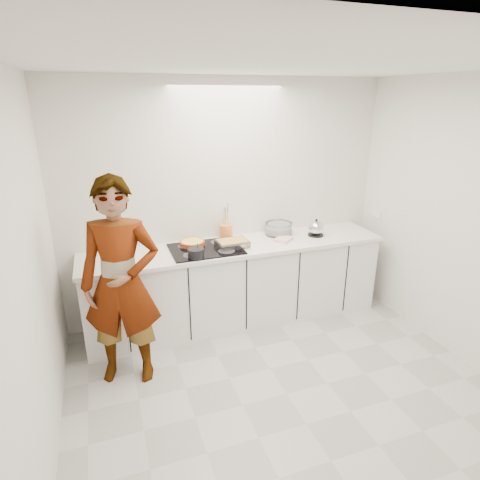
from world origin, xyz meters
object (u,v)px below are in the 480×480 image
object	(u,v)px
hob	(206,249)
cook	(121,284)
utensil_crock	(226,232)
saucepan	(196,253)
tart_dish	(192,243)
mixing_bowl	(279,229)
baking_dish	(232,243)
kettle	(316,229)

from	to	relation	value
hob	cook	xyz separation A→B (m)	(-0.88, -0.54, -0.00)
utensil_crock	saucepan	bearing A→B (deg)	-135.64
tart_dish	hob	bearing A→B (deg)	-54.14
hob	tart_dish	distance (m)	0.18
saucepan	mixing_bowl	xyz separation A→B (m)	(1.06, 0.39, 0.01)
mixing_bowl	cook	distance (m)	1.93
mixing_bowl	cook	bearing A→B (deg)	-157.81
tart_dish	mixing_bowl	xyz separation A→B (m)	(1.01, 0.04, 0.03)
hob	cook	bearing A→B (deg)	-148.24
tart_dish	mixing_bowl	size ratio (longest dim) A/B	0.83
tart_dish	cook	bearing A→B (deg)	-138.16
baking_dish	cook	xyz separation A→B (m)	(-1.16, -0.52, -0.04)
hob	baking_dish	size ratio (longest dim) A/B	2.16
mixing_bowl	cook	world-z (taller)	cook
mixing_bowl	utensil_crock	distance (m)	0.61
hob	baking_dish	xyz separation A→B (m)	(0.28, -0.02, 0.04)
kettle	utensil_crock	bearing A→B (deg)	166.89
baking_dish	mixing_bowl	xyz separation A→B (m)	(0.63, 0.21, 0.02)
saucepan	kettle	size ratio (longest dim) A/B	0.97
hob	utensil_crock	size ratio (longest dim) A/B	4.33
hob	mixing_bowl	distance (m)	0.93
kettle	cook	world-z (taller)	cook
utensil_crock	cook	xyz separation A→B (m)	(-1.18, -0.78, -0.08)
hob	saucepan	xyz separation A→B (m)	(-0.15, -0.20, 0.05)
utensil_crock	kettle	bearing A→B (deg)	-13.11
saucepan	hob	bearing A→B (deg)	53.29
saucepan	utensil_crock	xyz separation A→B (m)	(0.45, 0.44, 0.02)
baking_dish	utensil_crock	bearing A→B (deg)	86.00
saucepan	cook	bearing A→B (deg)	-154.80
tart_dish	kettle	size ratio (longest dim) A/B	1.31
baking_dish	saucepan	bearing A→B (deg)	-157.62
kettle	utensil_crock	world-z (taller)	kettle
cook	mixing_bowl	bearing A→B (deg)	37.76
saucepan	kettle	bearing A→B (deg)	8.26
baking_dish	kettle	bearing A→B (deg)	1.78
saucepan	baking_dish	distance (m)	0.46
tart_dish	kettle	bearing A→B (deg)	-5.76
tart_dish	saucepan	xyz separation A→B (m)	(-0.04, -0.35, 0.02)
hob	utensil_crock	xyz separation A→B (m)	(0.30, 0.24, 0.08)
mixing_bowl	baking_dish	bearing A→B (deg)	-161.60
mixing_bowl	kettle	distance (m)	0.42
tart_dish	baking_dish	xyz separation A→B (m)	(0.39, -0.17, 0.01)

